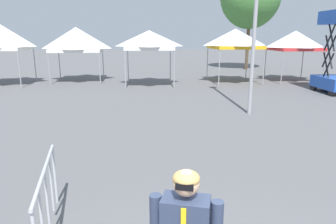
{
  "coord_description": "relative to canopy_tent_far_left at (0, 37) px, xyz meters",
  "views": [
    {
      "loc": [
        -0.57,
        -1.97,
        2.87
      ],
      "look_at": [
        -0.12,
        4.39,
        1.3
      ],
      "focal_mm": 32.72,
      "sensor_mm": 36.0,
      "label": 1
    }
  ],
  "objects": [
    {
      "name": "scissor_lift",
      "position": [
        18.45,
        -4.22,
        -1.62
      ],
      "size": [
        1.41,
        2.31,
        4.15
      ],
      "color": "black",
      "rests_on": "ground"
    },
    {
      "name": "canopy_tent_center",
      "position": [
        14.31,
        0.03,
        -0.12
      ],
      "size": [
        3.1,
        3.1,
        3.36
      ],
      "color": "#9E9EA3",
      "rests_on": "ground"
    },
    {
      "name": "crowd_barrier_near_person",
      "position": [
        7.25,
        -15.37,
        -2.11
      ],
      "size": [
        0.42,
        2.08,
        1.08
      ],
      "color": "#B7BABF",
      "rests_on": "ground"
    },
    {
      "name": "canopy_tent_left_of_center",
      "position": [
        18.37,
        0.33,
        -0.24
      ],
      "size": [
        2.86,
        2.86,
        3.26
      ],
      "color": "#9E9EA3",
      "rests_on": "ground"
    },
    {
      "name": "canopy_tent_right_of_center",
      "position": [
        8.88,
        -0.9,
        -0.19
      ],
      "size": [
        2.87,
        2.87,
        3.24
      ],
      "color": "#9E9EA3",
      "rests_on": "ground"
    },
    {
      "name": "canopy_tent_behind_center",
      "position": [
        4.19,
        1.33,
        -0.17
      ],
      "size": [
        3.37,
        3.37,
        3.48
      ],
      "color": "#9E9EA3",
      "rests_on": "ground"
    },
    {
      "name": "canopy_tent_far_left",
      "position": [
        0.0,
        0.0,
        0.0
      ],
      "size": [
        3.04,
        3.04,
        3.65
      ],
      "color": "#9E9EA3",
      "rests_on": "ground"
    }
  ]
}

